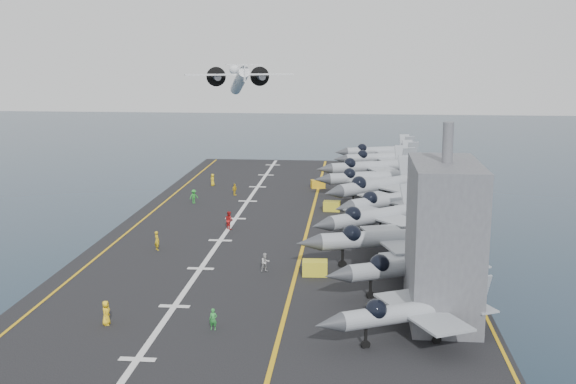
# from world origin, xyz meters

# --- Properties ---
(ground) EXTENTS (500.00, 500.00, 0.00)m
(ground) POSITION_xyz_m (0.00, 0.00, 0.00)
(ground) COLOR #142135
(ground) RESTS_ON ground
(hull) EXTENTS (36.00, 90.00, 10.00)m
(hull) POSITION_xyz_m (0.00, 0.00, 5.00)
(hull) COLOR #56595E
(hull) RESTS_ON ground
(flight_deck) EXTENTS (38.00, 92.00, 0.40)m
(flight_deck) POSITION_xyz_m (0.00, 0.00, 10.20)
(flight_deck) COLOR black
(flight_deck) RESTS_ON hull
(foul_line) EXTENTS (0.35, 90.00, 0.02)m
(foul_line) POSITION_xyz_m (3.00, 0.00, 10.42)
(foul_line) COLOR gold
(foul_line) RESTS_ON flight_deck
(landing_centerline) EXTENTS (0.50, 90.00, 0.02)m
(landing_centerline) POSITION_xyz_m (-6.00, 0.00, 10.42)
(landing_centerline) COLOR silver
(landing_centerline) RESTS_ON flight_deck
(deck_edge_port) EXTENTS (0.25, 90.00, 0.02)m
(deck_edge_port) POSITION_xyz_m (-17.00, 0.00, 10.42)
(deck_edge_port) COLOR gold
(deck_edge_port) RESTS_ON flight_deck
(deck_edge_stbd) EXTENTS (0.25, 90.00, 0.02)m
(deck_edge_stbd) POSITION_xyz_m (18.50, 0.00, 10.42)
(deck_edge_stbd) COLOR gold
(deck_edge_stbd) RESTS_ON flight_deck
(island_superstructure) EXTENTS (5.00, 10.00, 15.00)m
(island_superstructure) POSITION_xyz_m (15.00, -30.00, 17.90)
(island_superstructure) COLOR #56595E
(island_superstructure) RESTS_ON flight_deck
(fighter_jet_0) EXTENTS (15.71, 13.74, 4.57)m
(fighter_jet_0) POSITION_xyz_m (12.43, -35.04, 12.69)
(fighter_jet_0) COLOR #9CA6AD
(fighter_jet_0) RESTS_ON flight_deck
(fighter_jet_1) EXTENTS (16.79, 14.54, 4.90)m
(fighter_jet_1) POSITION_xyz_m (13.22, -24.86, 12.85)
(fighter_jet_1) COLOR #8E969C
(fighter_jet_1) RESTS_ON flight_deck
(fighter_jet_2) EXTENTS (17.94, 14.59, 5.39)m
(fighter_jet_2) POSITION_xyz_m (11.32, -16.82, 13.09)
(fighter_jet_2) COLOR #8E949B
(fighter_jet_2) RESTS_ON flight_deck
(fighter_jet_3) EXTENTS (18.11, 17.33, 5.25)m
(fighter_jet_3) POSITION_xyz_m (10.73, -7.38, 13.03)
(fighter_jet_3) COLOR gray
(fighter_jet_3) RESTS_ON flight_deck
(fighter_jet_4) EXTENTS (18.02, 17.56, 5.25)m
(fighter_jet_4) POSITION_xyz_m (12.59, 1.06, 13.03)
(fighter_jet_4) COLOR gray
(fighter_jet_4) RESTS_ON flight_deck
(fighter_jet_5) EXTENTS (19.48, 19.13, 5.69)m
(fighter_jet_5) POSITION_xyz_m (11.49, 9.19, 13.25)
(fighter_jet_5) COLOR #9EA7AF
(fighter_jet_5) RESTS_ON flight_deck
(fighter_jet_6) EXTENTS (17.15, 13.98, 5.15)m
(fighter_jet_6) POSITION_xyz_m (10.66, 16.25, 12.97)
(fighter_jet_6) COLOR #A3ACB3
(fighter_jet_6) RESTS_ON flight_deck
(fighter_jet_7) EXTENTS (18.24, 15.47, 5.37)m
(fighter_jet_7) POSITION_xyz_m (10.68, 24.83, 13.08)
(fighter_jet_7) COLOR #9CA6AE
(fighter_jet_7) RESTS_ON flight_deck
(fighter_jet_8) EXTENTS (16.52, 13.47, 4.96)m
(fighter_jet_8) POSITION_xyz_m (12.52, 35.17, 12.88)
(fighter_jet_8) COLOR #9FA8AE
(fighter_jet_8) RESTS_ON flight_deck
(tow_cart_a) EXTENTS (2.33, 1.58, 1.36)m
(tow_cart_a) POSITION_xyz_m (4.76, -20.87, 11.08)
(tow_cart_a) COLOR gold
(tow_cart_a) RESTS_ON flight_deck
(tow_cart_b) EXTENTS (2.16, 1.48, 1.25)m
(tow_cart_b) POSITION_xyz_m (5.44, 5.30, 11.02)
(tow_cart_b) COLOR gold
(tow_cart_b) RESTS_ON flight_deck
(tow_cart_c) EXTENTS (2.21, 1.68, 1.19)m
(tow_cart_c) POSITION_xyz_m (2.92, 20.09, 11.00)
(tow_cart_c) COLOR gold
(tow_cart_c) RESTS_ON flight_deck
(crew_0) EXTENTS (0.83, 1.17, 1.88)m
(crew_0) POSITION_xyz_m (-10.11, -34.22, 11.34)
(crew_0) COLOR yellow
(crew_0) RESTS_ON flight_deck
(crew_1) EXTENTS (1.38, 1.41, 1.98)m
(crew_1) POSITION_xyz_m (-11.76, -14.15, 11.39)
(crew_1) COLOR gold
(crew_1) RESTS_ON flight_deck
(crew_2) EXTENTS (1.45, 1.47, 2.07)m
(crew_2) POSITION_xyz_m (-5.91, -4.96, 11.43)
(crew_2) COLOR #B21919
(crew_2) RESTS_ON flight_deck
(crew_3) EXTENTS (1.33, 1.23, 1.84)m
(crew_3) POSITION_xyz_m (-12.91, 8.15, 11.32)
(crew_3) COLOR green
(crew_3) RESTS_ON flight_deck
(crew_4) EXTENTS (1.06, 1.19, 1.66)m
(crew_4) POSITION_xyz_m (-8.38, 13.72, 11.23)
(crew_4) COLOR yellow
(crew_4) RESTS_ON flight_deck
(crew_5) EXTENTS (1.15, 1.28, 1.77)m
(crew_5) POSITION_xyz_m (-12.82, 20.47, 11.29)
(crew_5) COLOR yellow
(crew_5) RESTS_ON flight_deck
(crew_6) EXTENTS (1.01, 0.71, 1.61)m
(crew_6) POSITION_xyz_m (-1.95, -34.43, 11.21)
(crew_6) COLOR green
(crew_6) RESTS_ON flight_deck
(crew_7) EXTENTS (1.28, 1.17, 1.77)m
(crew_7) POSITION_xyz_m (0.14, -20.26, 11.29)
(crew_7) COLOR silver
(crew_7) RESTS_ON flight_deck
(transport_plane) EXTENTS (23.91, 19.52, 4.89)m
(transport_plane) POSITION_xyz_m (-13.82, 53.42, 24.30)
(transport_plane) COLOR silver
(fighter_jet_9) EXTENTS (16.52, 13.47, 4.96)m
(fighter_jet_9) POSITION_xyz_m (12.52, 43.00, 12.88)
(fighter_jet_9) COLOR #9FA8AE
(fighter_jet_9) RESTS_ON flight_deck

